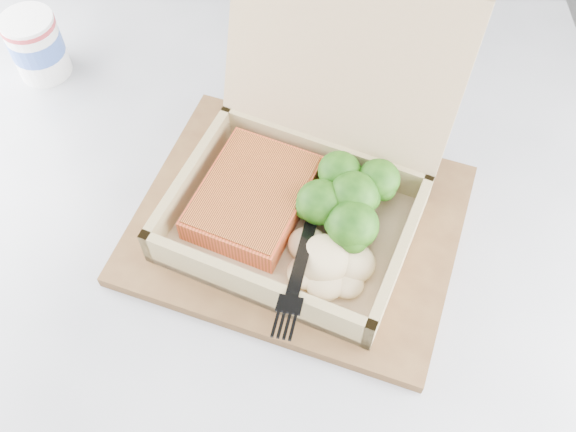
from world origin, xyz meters
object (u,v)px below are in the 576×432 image
(cafe_table, at_px, (272,327))
(paper_cup, at_px, (36,44))
(takeout_container, at_px, (308,169))
(serving_tray, at_px, (298,224))

(cafe_table, distance_m, paper_cup, 0.46)
(cafe_table, xyz_separation_m, takeout_container, (0.02, 0.07, 0.26))
(cafe_table, bearing_deg, serving_tray, 65.00)
(cafe_table, xyz_separation_m, serving_tray, (0.02, 0.04, 0.20))
(cafe_table, height_order, serving_tray, serving_tray)
(cafe_table, xyz_separation_m, paper_cup, (-0.36, 0.18, 0.23))
(cafe_table, bearing_deg, takeout_container, 73.39)
(serving_tray, relative_size, paper_cup, 4.03)
(cafe_table, relative_size, takeout_container, 3.69)
(takeout_container, distance_m, paper_cup, 0.39)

